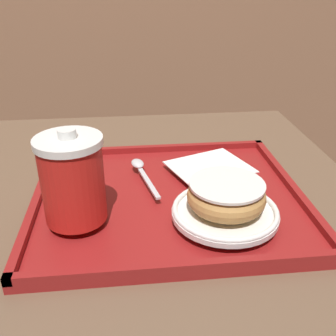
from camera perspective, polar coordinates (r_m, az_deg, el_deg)
name	(u,v)px	position (r m, az deg, el deg)	size (l,w,h in m)	color
cafe_table	(148,278)	(0.78, -2.88, -15.60)	(0.77, 0.83, 0.73)	brown
serving_tray	(168,199)	(0.65, 0.00, -4.46)	(0.43, 0.37, 0.02)	maroon
napkin_paper	(210,167)	(0.72, 6.07, 0.16)	(0.17, 0.16, 0.00)	white
coffee_cup_front	(73,179)	(0.56, -13.69, -1.54)	(0.09, 0.09, 0.14)	red
plate_with_chocolate_donut	(225,211)	(0.58, 8.28, -6.24)	(0.16, 0.16, 0.01)	white
donut_chocolate_glazed	(226,195)	(0.57, 8.46, -3.93)	(0.11, 0.11, 0.04)	tan
spoon	(141,169)	(0.70, -4.01, -0.09)	(0.05, 0.14, 0.01)	silver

